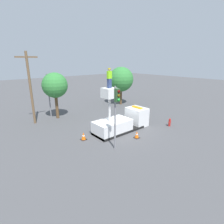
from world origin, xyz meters
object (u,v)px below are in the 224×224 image
(traffic_light_across, at_px, (49,87))
(tree_right_bg, at_px, (121,79))
(traffic_cone_curbside, at_px, (137,135))
(tree_left_bg, at_px, (55,86))
(traffic_cone_rear, at_px, (83,136))
(utility_pole, at_px, (30,86))
(bucket_truck, at_px, (122,122))
(traffic_light_pole, at_px, (116,106))
(worker, at_px, (109,78))
(fire_hydrant, at_px, (170,122))

(traffic_light_across, height_order, tree_right_bg, tree_right_bg)
(traffic_cone_curbside, height_order, tree_right_bg, tree_right_bg)
(traffic_light_across, bearing_deg, tree_left_bg, -29.11)
(traffic_cone_rear, height_order, utility_pole, utility_pole)
(bucket_truck, relative_size, tree_right_bg, 1.04)
(traffic_cone_curbside, relative_size, utility_pole, 0.09)
(tree_left_bg, bearing_deg, traffic_cone_curbside, -72.66)
(traffic_cone_curbside, relative_size, tree_left_bg, 0.12)
(bucket_truck, height_order, traffic_cone_curbside, bucket_truck)
(traffic_cone_curbside, bearing_deg, tree_left_bg, 107.34)
(traffic_light_pole, bearing_deg, tree_right_bg, 45.81)
(traffic_cone_curbside, relative_size, tree_right_bg, 0.11)
(worker, distance_m, utility_pole, 9.21)
(fire_hydrant, distance_m, traffic_cone_curbside, 5.00)
(bucket_truck, distance_m, utility_pole, 10.59)
(fire_hydrant, relative_size, tree_right_bg, 0.15)
(worker, xyz_separation_m, traffic_cone_rear, (-2.59, 0.57, -5.08))
(traffic_cone_rear, bearing_deg, tree_right_bg, 33.09)
(traffic_light_across, bearing_deg, tree_right_bg, -1.28)
(worker, relative_size, utility_pole, 0.22)
(tree_right_bg, bearing_deg, worker, -137.92)
(traffic_light_pole, distance_m, utility_pole, 11.02)
(traffic_light_across, height_order, tree_left_bg, tree_left_bg)
(traffic_light_pole, distance_m, traffic_cone_curbside, 4.40)
(utility_pole, bearing_deg, worker, -59.72)
(bucket_truck, relative_size, worker, 3.55)
(fire_hydrant, height_order, tree_left_bg, tree_left_bg)
(traffic_cone_curbside, bearing_deg, traffic_light_across, 109.89)
(traffic_light_pole, bearing_deg, bucket_truck, 40.66)
(traffic_light_across, xyz_separation_m, traffic_cone_curbside, (3.86, -10.67, -3.55))
(worker, bearing_deg, bucket_truck, 0.00)
(worker, relative_size, traffic_cone_curbside, 2.58)
(utility_pole, bearing_deg, tree_left_bg, 2.54)
(worker, bearing_deg, tree_right_bg, 42.08)
(traffic_cone_curbside, height_order, tree_left_bg, tree_left_bg)
(traffic_light_pole, relative_size, utility_pole, 0.65)
(worker, height_order, fire_hydrant, worker)
(bucket_truck, xyz_separation_m, traffic_cone_rear, (-4.20, 0.57, -0.57))
(tree_right_bg, distance_m, utility_pole, 13.60)
(tree_right_bg, bearing_deg, traffic_light_pole, -134.19)
(bucket_truck, distance_m, tree_left_bg, 9.27)
(traffic_light_across, distance_m, tree_left_bg, 0.75)
(traffic_cone_rear, xyz_separation_m, tree_right_bg, (11.58, 7.55, 3.67))
(traffic_light_pole, height_order, fire_hydrant, traffic_light_pole)
(traffic_light_across, distance_m, utility_pole, 2.23)
(worker, bearing_deg, traffic_light_across, 106.41)
(worker, bearing_deg, fire_hydrant, -21.78)
(bucket_truck, bearing_deg, fire_hydrant, -28.10)
(fire_hydrant, xyz_separation_m, traffic_cone_rear, (-8.98, 3.12, -0.09))
(bucket_truck, height_order, fire_hydrant, bucket_truck)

